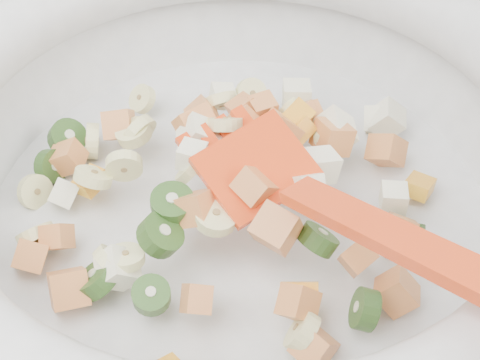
# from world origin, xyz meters

# --- Properties ---
(mixing_bowl) EXTENTS (0.44, 0.44, 0.16)m
(mixing_bowl) POSITION_xyz_m (-0.11, 1.44, 0.97)
(mixing_bowl) COLOR white
(mixing_bowl) RESTS_ON counter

